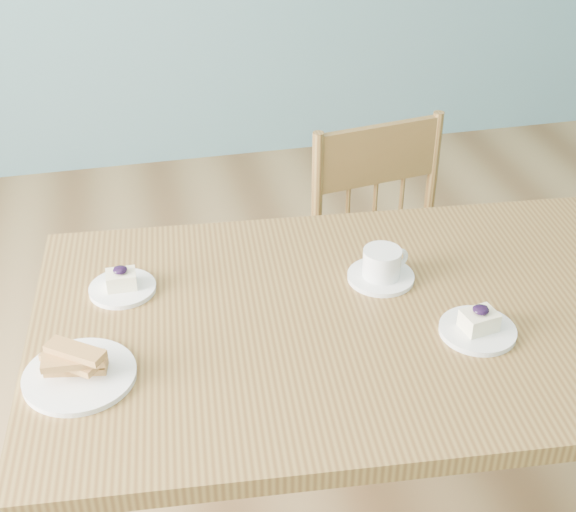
# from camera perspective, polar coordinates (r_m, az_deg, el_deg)

# --- Properties ---
(room) EXTENTS (5.01, 5.01, 2.71)m
(room) POSITION_cam_1_polar(r_m,az_deg,el_deg) (1.11, 6.58, 14.27)
(room) COLOR olive
(room) RESTS_ON ground
(dining_table) EXTENTS (1.44, 0.90, 0.74)m
(dining_table) POSITION_cam_1_polar(r_m,az_deg,el_deg) (1.66, 6.43, -5.99)
(dining_table) COLOR olive
(dining_table) RESTS_ON ground
(dining_chair) EXTENTS (0.44, 0.43, 0.85)m
(dining_chair) POSITION_cam_1_polar(r_m,az_deg,el_deg) (2.24, 7.41, -1.66)
(dining_chair) COLOR olive
(dining_chair) RESTS_ON ground
(cheesecake_plate_near) EXTENTS (0.15, 0.15, 0.06)m
(cheesecake_plate_near) POSITION_cam_1_polar(r_m,az_deg,el_deg) (1.58, 13.37, -4.88)
(cheesecake_plate_near) COLOR white
(cheesecake_plate_near) RESTS_ON dining_table
(cheesecake_plate_far) EXTENTS (0.14, 0.14, 0.06)m
(cheesecake_plate_far) POSITION_cam_1_polar(r_m,az_deg,el_deg) (1.68, -11.72, -2.01)
(cheesecake_plate_far) COLOR white
(cheesecake_plate_far) RESTS_ON dining_table
(coffee_cup) EXTENTS (0.14, 0.14, 0.07)m
(coffee_cup) POSITION_cam_1_polar(r_m,az_deg,el_deg) (1.69, 6.70, -0.76)
(coffee_cup) COLOR white
(coffee_cup) RESTS_ON dining_table
(biscotti_plate) EXTENTS (0.20, 0.20, 0.07)m
(biscotti_plate) POSITION_cam_1_polar(r_m,az_deg,el_deg) (1.48, -14.67, -7.83)
(biscotti_plate) COLOR white
(biscotti_plate) RESTS_ON dining_table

